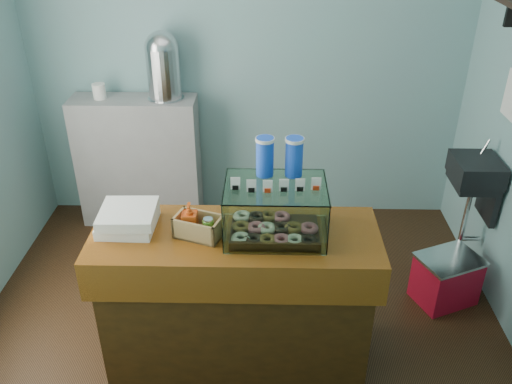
{
  "coord_description": "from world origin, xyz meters",
  "views": [
    {
      "loc": [
        0.17,
        -2.72,
        2.58
      ],
      "look_at": [
        0.11,
        -0.15,
        1.11
      ],
      "focal_mm": 38.0,
      "sensor_mm": 36.0,
      "label": 1
    }
  ],
  "objects_px": {
    "coffee_urn": "(163,64)",
    "display_case": "(275,206)",
    "red_cooler": "(446,279)",
    "counter": "(237,296)"
  },
  "relations": [
    {
      "from": "display_case",
      "to": "red_cooler",
      "type": "bearing_deg",
      "value": 22.51
    },
    {
      "from": "display_case",
      "to": "coffee_urn",
      "type": "bearing_deg",
      "value": 118.75
    },
    {
      "from": "coffee_urn",
      "to": "red_cooler",
      "type": "relative_size",
      "value": 1.06
    },
    {
      "from": "red_cooler",
      "to": "display_case",
      "type": "bearing_deg",
      "value": 178.81
    },
    {
      "from": "counter",
      "to": "red_cooler",
      "type": "relative_size",
      "value": 3.2
    },
    {
      "from": "red_cooler",
      "to": "counter",
      "type": "bearing_deg",
      "value": 176.99
    },
    {
      "from": "counter",
      "to": "coffee_urn",
      "type": "height_order",
      "value": "coffee_urn"
    },
    {
      "from": "coffee_urn",
      "to": "red_cooler",
      "type": "bearing_deg",
      "value": -27.1
    },
    {
      "from": "display_case",
      "to": "coffee_urn",
      "type": "relative_size",
      "value": 1.04
    },
    {
      "from": "coffee_urn",
      "to": "display_case",
      "type": "bearing_deg",
      "value": -61.39
    }
  ]
}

